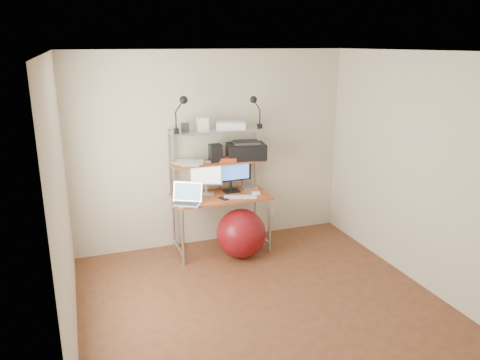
# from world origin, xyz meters

# --- Properties ---
(room) EXTENTS (3.60, 3.60, 3.60)m
(room) POSITION_xyz_m (0.00, 0.00, 1.25)
(room) COLOR brown
(room) RESTS_ON ground
(computer_desk) EXTENTS (1.20, 0.60, 1.57)m
(computer_desk) POSITION_xyz_m (0.00, 1.50, 0.96)
(computer_desk) COLOR #C05D25
(computer_desk) RESTS_ON ground
(desktop) EXTENTS (1.20, 0.60, 0.00)m
(desktop) POSITION_xyz_m (0.00, 1.44, 0.74)
(desktop) COLOR #C05D25
(desktop) RESTS_ON computer_desk
(mid_shelf) EXTENTS (1.18, 0.34, 0.00)m
(mid_shelf) POSITION_xyz_m (0.00, 1.57, 1.15)
(mid_shelf) COLOR #C05D25
(mid_shelf) RESTS_ON computer_desk
(top_shelf) EXTENTS (1.18, 0.34, 0.00)m
(top_shelf) POSITION_xyz_m (0.00, 1.57, 1.55)
(top_shelf) COLOR #B3B4B8
(top_shelf) RESTS_ON computer_desk
(floor) EXTENTS (3.60, 3.60, 0.00)m
(floor) POSITION_xyz_m (0.00, 0.00, 0.00)
(floor) COLOR brown
(floor) RESTS_ON ground
(wall_outlet) EXTENTS (0.08, 0.01, 0.12)m
(wall_outlet) POSITION_xyz_m (0.85, 1.79, 0.30)
(wall_outlet) COLOR white
(wall_outlet) RESTS_ON room
(monitor_silver) EXTENTS (0.40, 0.20, 0.46)m
(monitor_silver) POSITION_xyz_m (-0.16, 1.56, 0.98)
(monitor_silver) COLOR silver
(monitor_silver) RESTS_ON desktop
(monitor_black) EXTENTS (0.55, 0.16, 0.54)m
(monitor_black) POSITION_xyz_m (0.17, 1.56, 1.01)
(monitor_black) COLOR black
(monitor_black) RESTS_ON desktop
(laptop) EXTENTS (0.45, 0.42, 0.31)m
(laptop) POSITION_xyz_m (-0.47, 1.29, 0.79)
(laptop) COLOR silver
(laptop) RESTS_ON desktop
(keyboard) EXTENTS (0.42, 0.23, 0.01)m
(keyboard) POSITION_xyz_m (0.20, 1.29, 0.75)
(keyboard) COLOR white
(keyboard) RESTS_ON desktop
(mouse) EXTENTS (0.11, 0.09, 0.03)m
(mouse) POSITION_xyz_m (0.43, 1.34, 0.75)
(mouse) COLOR white
(mouse) RESTS_ON desktop
(mac_mini) EXTENTS (0.22, 0.22, 0.04)m
(mac_mini) POSITION_xyz_m (0.42, 1.57, 0.76)
(mac_mini) COLOR silver
(mac_mini) RESTS_ON desktop
(phone) EXTENTS (0.11, 0.14, 0.01)m
(phone) POSITION_xyz_m (-0.01, 1.29, 0.74)
(phone) COLOR black
(phone) RESTS_ON desktop
(printer) EXTENTS (0.52, 0.39, 0.23)m
(printer) POSITION_xyz_m (0.38, 1.57, 1.26)
(printer) COLOR black
(printer) RESTS_ON mid_shelf
(nas_cube) EXTENTS (0.15, 0.15, 0.22)m
(nas_cube) POSITION_xyz_m (-0.03, 1.57, 1.26)
(nas_cube) COLOR black
(nas_cube) RESTS_ON mid_shelf
(red_box) EXTENTS (0.20, 0.14, 0.05)m
(red_box) POSITION_xyz_m (0.11, 1.49, 1.18)
(red_box) COLOR #B43F1C
(red_box) RESTS_ON mid_shelf
(scanner) EXTENTS (0.41, 0.33, 0.09)m
(scanner) POSITION_xyz_m (0.18, 1.58, 1.60)
(scanner) COLOR white
(scanner) RESTS_ON top_shelf
(box_white) EXTENTS (0.13, 0.11, 0.15)m
(box_white) POSITION_xyz_m (-0.18, 1.58, 1.63)
(box_white) COLOR white
(box_white) RESTS_ON top_shelf
(box_grey) EXTENTS (0.10, 0.10, 0.09)m
(box_grey) POSITION_xyz_m (-0.39, 1.62, 1.60)
(box_grey) COLOR #2F3032
(box_grey) RESTS_ON top_shelf
(clip_lamp_left) EXTENTS (0.17, 0.10, 0.43)m
(clip_lamp_left) POSITION_xyz_m (-0.44, 1.50, 1.87)
(clip_lamp_left) COLOR black
(clip_lamp_left) RESTS_ON top_shelf
(clip_lamp_right) EXTENTS (0.16, 0.09, 0.40)m
(clip_lamp_right) POSITION_xyz_m (0.47, 1.50, 1.84)
(clip_lamp_right) COLOR black
(clip_lamp_right) RESTS_ON top_shelf
(exercise_ball) EXTENTS (0.61, 0.61, 0.61)m
(exercise_ball) POSITION_xyz_m (0.17, 1.17, 0.31)
(exercise_ball) COLOR maroon
(exercise_ball) RESTS_ON floor
(paper_stack) EXTENTS (0.42, 0.42, 0.03)m
(paper_stack) POSITION_xyz_m (-0.36, 1.57, 1.17)
(paper_stack) COLOR white
(paper_stack) RESTS_ON mid_shelf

